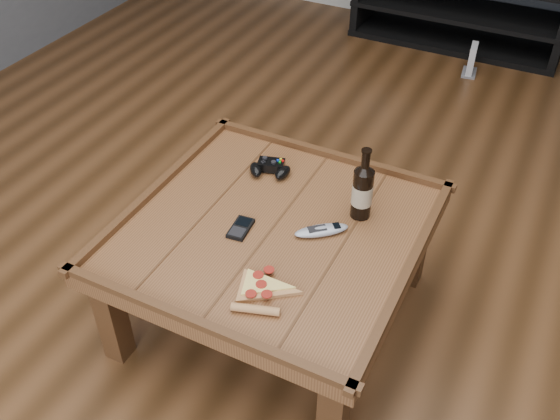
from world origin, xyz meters
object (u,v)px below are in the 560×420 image
at_px(beer_bottle, 363,190).
at_px(game_controller, 270,168).
at_px(pizza_slice, 260,290).
at_px(remote_control, 322,230).
at_px(media_console, 460,8).
at_px(game_console, 472,61).
at_px(smartphone, 241,228).
at_px(coffee_table, 273,240).

xyz_separation_m(beer_bottle, game_controller, (-0.40, 0.08, -0.09)).
distance_m(pizza_slice, remote_control, 0.34).
relative_size(media_console, game_controller, 8.11).
bearing_deg(beer_bottle, remote_control, -118.73).
xyz_separation_m(remote_control, game_console, (0.04, 2.29, -0.38)).
relative_size(beer_bottle, smartphone, 2.33).
relative_size(coffee_table, beer_bottle, 3.69).
distance_m(game_controller, smartphone, 0.34).
relative_size(media_console, smartphone, 11.69).
relative_size(pizza_slice, smartphone, 2.52).
xyz_separation_m(media_console, pizza_slice, (0.10, -3.04, 0.21)).
height_order(coffee_table, game_console, coffee_table).
relative_size(media_console, game_console, 7.25).
distance_m(pizza_slice, game_console, 2.65).
relative_size(smartphone, game_console, 0.62).
bearing_deg(remote_control, media_console, 143.80).
bearing_deg(remote_control, beer_bottle, 111.62).
bearing_deg(game_controller, media_console, 70.53).
relative_size(coffee_table, smartphone, 8.60).
xyz_separation_m(media_console, beer_bottle, (0.25, -2.55, 0.32)).
relative_size(beer_bottle, pizza_slice, 0.92).
bearing_deg(smartphone, media_console, 82.48).
height_order(coffee_table, remote_control, remote_control).
distance_m(game_controller, game_console, 2.13).
relative_size(game_controller, smartphone, 1.44).
distance_m(coffee_table, remote_control, 0.18).
bearing_deg(media_console, coffee_table, -90.00).
bearing_deg(remote_control, pizza_slice, -49.77).
bearing_deg(game_console, media_console, 109.48).
xyz_separation_m(beer_bottle, smartphone, (-0.34, -0.26, -0.10)).
height_order(coffee_table, media_console, media_console).
height_order(game_controller, pizza_slice, game_controller).
distance_m(coffee_table, pizza_slice, 0.31).
bearing_deg(game_console, beer_bottle, -96.29).
relative_size(game_controller, pizza_slice, 0.57).
bearing_deg(smartphone, pizza_slice, -54.33).
bearing_deg(game_controller, coffee_table, -76.88).
distance_m(pizza_slice, smartphone, 0.30).
height_order(smartphone, remote_control, remote_control).
height_order(game_controller, smartphone, game_controller).
xyz_separation_m(pizza_slice, game_console, (0.10, 2.62, -0.37)).
relative_size(media_console, remote_control, 7.60).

